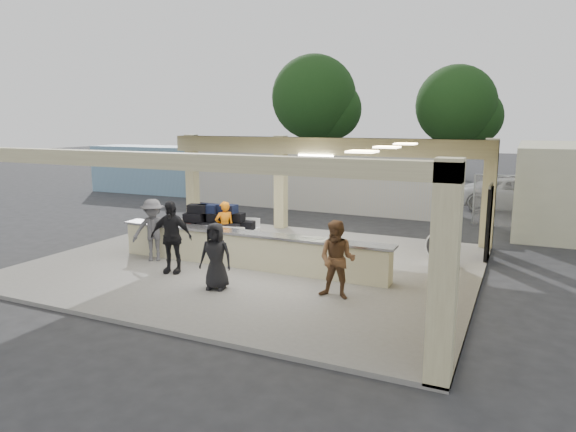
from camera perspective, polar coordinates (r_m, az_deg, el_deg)
The scene contains 16 objects.
ground at distance 14.78m, azimuth -3.54°, elevation -5.52°, with size 120.00×120.00×0.00m, color #28282A.
pavilion at distance 14.95m, azimuth -1.68°, elevation -0.01°, with size 12.01×10.00×3.55m.
baggage_counter at distance 14.20m, azimuth -4.53°, elevation -3.74°, with size 8.20×0.58×0.98m.
luggage_cart at distance 16.06m, azimuth -8.30°, elevation -0.97°, with size 2.73×1.98×1.45m.
drum_fan at distance 14.96m, azimuth 16.76°, elevation -3.27°, with size 0.93×0.54×0.98m.
baggage_handler at distance 15.65m, azimuth -7.06°, elevation -1.27°, with size 0.58×0.32×1.60m, color orange.
passenger_a at distance 11.65m, azimuth 5.49°, elevation -4.85°, with size 0.87×0.38×1.79m, color brown.
passenger_b at distance 13.88m, azimuth -12.86°, elevation -2.28°, with size 1.13×0.41×1.93m, color black.
passenger_c at distance 15.21m, azimuth -14.75°, elevation -1.51°, with size 1.16×0.41×1.80m, color #4C4C51.
passenger_d at distance 12.37m, azimuth -8.03°, elevation -4.42°, with size 0.79×0.32×1.62m, color black.
car_white_a at distance 25.82m, azimuth 24.74°, elevation 2.14°, with size 2.51×5.29×1.51m, color silver.
car_dark at distance 27.30m, azimuth 24.78°, elevation 2.49°, with size 1.55×4.39×1.46m, color black.
container_white at distance 24.70m, azimuth 2.66°, elevation 4.16°, with size 12.53×2.51×2.72m, color #B9B9B5.
container_blue at distance 30.03m, azimuth -12.33°, elevation 5.00°, with size 10.24×2.46×2.66m, color #759FBC.
tree_left at distance 39.42m, azimuth 3.42°, elevation 12.66°, with size 6.60×6.30×9.00m.
tree_mid at distance 38.91m, azimuth 18.65°, elevation 11.25°, with size 6.00×5.60×8.00m.
Camera 1 is at (6.79, -12.48, 4.06)m, focal length 32.00 mm.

